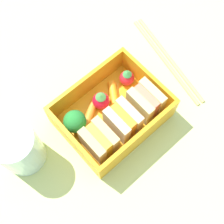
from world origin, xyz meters
TOP-DOWN VIEW (x-y plane):
  - ground_plane at (0.00, 0.00)cm, footprint 120.00×120.00cm
  - bento_tray at (0.00, 0.00)cm, footprint 16.27×12.91cm
  - bento_rim at (0.00, 0.00)cm, footprint 16.27×12.91cm
  - sandwich_left at (-4.82, 2.50)cm, footprint 3.92×5.00cm
  - sandwich_center_left at (0.00, 2.50)cm, footprint 3.92×5.00cm
  - sandwich_center at (4.82, 2.50)cm, footprint 3.92×5.00cm
  - strawberry_far_left at (-6.02, -3.00)cm, footprint 2.53×2.53cm
  - carrot_stick_far_left at (-2.66, -2.65)cm, footprint 3.36×4.14cm
  - strawberry_left at (0.11, -2.69)cm, footprint 2.84×2.84cm
  - carrot_stick_left at (2.73, -2.38)cm, footprint 4.74×3.50cm
  - broccoli_floret at (5.65, -2.21)cm, footprint 3.57×3.57cm
  - chopstick_pair at (-14.97, -1.71)cm, footprint 5.48×20.02cm
  - drinking_glass at (14.52, -4.31)cm, footprint 6.54×6.54cm

SIDE VIEW (x-z plane):
  - ground_plane at x=0.00cm, z-range -2.00..0.00cm
  - chopstick_pair at x=-14.97cm, z-range 0.00..0.70cm
  - bento_tray at x=0.00cm, z-range 0.00..1.20cm
  - carrot_stick_left at x=2.73cm, z-range 1.20..2.45cm
  - carrot_stick_far_left at x=-2.66cm, z-range 1.20..2.54cm
  - strawberry_far_left at x=-6.02cm, z-range 1.02..4.16cm
  - strawberry_left at x=0.11cm, z-range 1.02..4.46cm
  - bento_rim at x=0.00cm, z-range 1.20..5.78cm
  - sandwich_left at x=-4.82cm, z-range 1.20..6.27cm
  - sandwich_center_left at x=0.00cm, z-range 1.20..6.27cm
  - sandwich_center at x=4.82cm, z-range 1.20..6.27cm
  - broccoli_floret at x=5.65cm, z-range 1.61..6.25cm
  - drinking_glass at x=14.52cm, z-range 0.00..8.66cm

